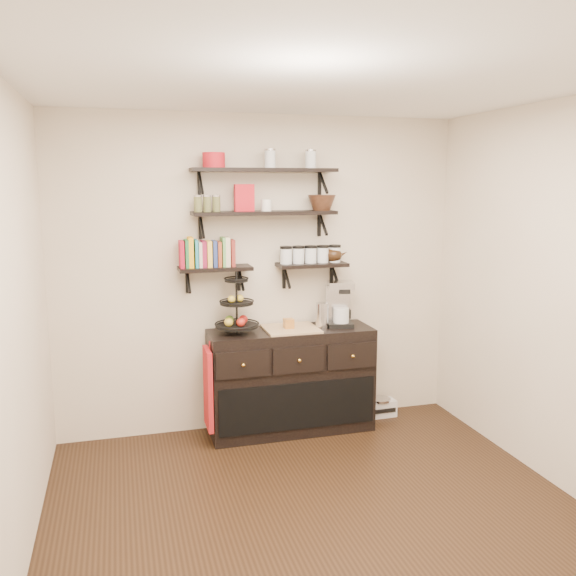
# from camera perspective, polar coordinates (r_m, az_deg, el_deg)

# --- Properties ---
(floor) EXTENTS (3.50, 3.50, 0.00)m
(floor) POSITION_cam_1_polar(r_m,az_deg,el_deg) (4.13, 3.59, -21.29)
(floor) COLOR black
(floor) RESTS_ON ground
(ceiling) EXTENTS (3.50, 3.50, 0.02)m
(ceiling) POSITION_cam_1_polar(r_m,az_deg,el_deg) (3.58, 4.08, 18.94)
(ceiling) COLOR white
(ceiling) RESTS_ON back_wall
(back_wall) EXTENTS (3.50, 0.02, 2.70)m
(back_wall) POSITION_cam_1_polar(r_m,az_deg,el_deg) (5.27, -2.52, 1.29)
(back_wall) COLOR beige
(back_wall) RESTS_ON ground
(left_wall) EXTENTS (0.02, 3.50, 2.70)m
(left_wall) POSITION_cam_1_polar(r_m,az_deg,el_deg) (3.47, -24.69, -4.12)
(left_wall) COLOR beige
(left_wall) RESTS_ON ground
(right_wall) EXTENTS (0.02, 3.50, 2.70)m
(right_wall) POSITION_cam_1_polar(r_m,az_deg,el_deg) (4.51, 25.30, -1.12)
(right_wall) COLOR beige
(right_wall) RESTS_ON ground
(shelf_top) EXTENTS (1.20, 0.27, 0.23)m
(shelf_top) POSITION_cam_1_polar(r_m,az_deg,el_deg) (5.09, -2.25, 10.94)
(shelf_top) COLOR black
(shelf_top) RESTS_ON back_wall
(shelf_mid) EXTENTS (1.20, 0.27, 0.23)m
(shelf_mid) POSITION_cam_1_polar(r_m,az_deg,el_deg) (5.09, -2.23, 7.00)
(shelf_mid) COLOR black
(shelf_mid) RESTS_ON back_wall
(shelf_low_left) EXTENTS (0.60, 0.25, 0.23)m
(shelf_low_left) POSITION_cam_1_polar(r_m,az_deg,el_deg) (5.07, -6.85, 1.77)
(shelf_low_left) COLOR black
(shelf_low_left) RESTS_ON back_wall
(shelf_low_right) EXTENTS (0.60, 0.25, 0.23)m
(shelf_low_right) POSITION_cam_1_polar(r_m,az_deg,el_deg) (5.26, 2.23, 2.13)
(shelf_low_right) COLOR black
(shelf_low_right) RESTS_ON back_wall
(cookbooks) EXTENTS (0.43, 0.15, 0.26)m
(cookbooks) POSITION_cam_1_polar(r_m,az_deg,el_deg) (5.04, -7.47, 3.29)
(cookbooks) COLOR #AD132D
(cookbooks) RESTS_ON shelf_low_left
(glass_canisters) EXTENTS (0.54, 0.10, 0.13)m
(glass_canisters) POSITION_cam_1_polar(r_m,az_deg,el_deg) (5.25, 2.13, 3.06)
(glass_canisters) COLOR silver
(glass_canisters) RESTS_ON shelf_low_right
(sideboard) EXTENTS (1.40, 0.50, 0.92)m
(sideboard) POSITION_cam_1_polar(r_m,az_deg,el_deg) (5.31, 0.27, -8.61)
(sideboard) COLOR black
(sideboard) RESTS_ON floor
(fruit_stand) EXTENTS (0.36, 0.36, 0.53)m
(fruit_stand) POSITION_cam_1_polar(r_m,az_deg,el_deg) (5.05, -4.79, -2.22)
(fruit_stand) COLOR black
(fruit_stand) RESTS_ON sideboard
(candle) EXTENTS (0.08, 0.08, 0.08)m
(candle) POSITION_cam_1_polar(r_m,az_deg,el_deg) (5.17, 0.06, -3.33)
(candle) COLOR #A86626
(candle) RESTS_ON sideboard
(coffee_maker) EXTENTS (0.25, 0.25, 0.40)m
(coffee_maker) POSITION_cam_1_polar(r_m,az_deg,el_deg) (5.31, 4.82, -1.55)
(coffee_maker) COLOR black
(coffee_maker) RESTS_ON sideboard
(thermal_carafe) EXTENTS (0.11, 0.11, 0.22)m
(thermal_carafe) POSITION_cam_1_polar(r_m,az_deg,el_deg) (5.22, 3.22, -2.59)
(thermal_carafe) COLOR silver
(thermal_carafe) RESTS_ON sideboard
(apron) EXTENTS (0.04, 0.29, 0.67)m
(apron) POSITION_cam_1_polar(r_m,az_deg,el_deg) (5.07, -7.48, -9.33)
(apron) COLOR #AC1812
(apron) RESTS_ON sideboard
(radio) EXTENTS (0.29, 0.20, 0.17)m
(radio) POSITION_cam_1_polar(r_m,az_deg,el_deg) (5.79, 8.60, -10.98)
(radio) COLOR silver
(radio) RESTS_ON floor
(recipe_box) EXTENTS (0.16, 0.06, 0.22)m
(recipe_box) POSITION_cam_1_polar(r_m,az_deg,el_deg) (5.05, -4.12, 8.41)
(recipe_box) COLOR red
(recipe_box) RESTS_ON shelf_mid
(walnut_bowl) EXTENTS (0.24, 0.24, 0.13)m
(walnut_bowl) POSITION_cam_1_polar(r_m,az_deg,el_deg) (5.23, 3.17, 7.98)
(walnut_bowl) COLOR black
(walnut_bowl) RESTS_ON shelf_mid
(ramekins) EXTENTS (0.09, 0.09, 0.10)m
(ramekins) POSITION_cam_1_polar(r_m,az_deg,el_deg) (5.09, -2.05, 7.75)
(ramekins) COLOR white
(ramekins) RESTS_ON shelf_mid
(teapot) EXTENTS (0.21, 0.17, 0.15)m
(teapot) POSITION_cam_1_polar(r_m,az_deg,el_deg) (5.31, 4.29, 3.21)
(teapot) COLOR black
(teapot) RESTS_ON shelf_low_right
(red_pot) EXTENTS (0.18, 0.18, 0.12)m
(red_pot) POSITION_cam_1_polar(r_m,az_deg,el_deg) (5.01, -6.96, 11.79)
(red_pot) COLOR red
(red_pot) RESTS_ON shelf_top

